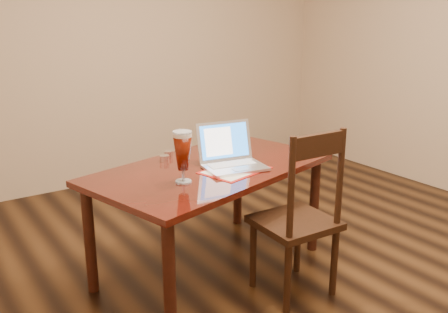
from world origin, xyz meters
TOP-DOWN VIEW (x-y plane):
  - ground at (0.00, 0.00)m, footprint 5.00×5.00m
  - dining_table at (-0.39, 0.44)m, footprint 1.66×1.18m
  - dining_chair at (-0.13, -0.08)m, footprint 0.45×0.43m

SIDE VIEW (x-z plane):
  - ground at x=0.00m, z-range 0.00..0.00m
  - dining_chair at x=-0.13m, z-range -0.03..0.99m
  - dining_table at x=-0.39m, z-range 0.13..1.13m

